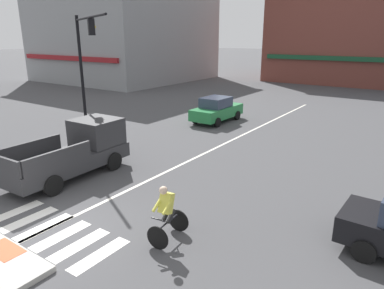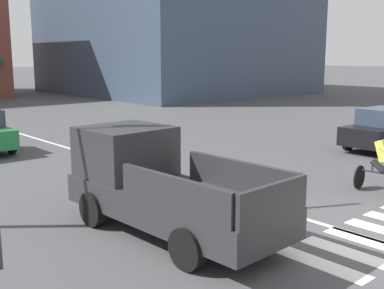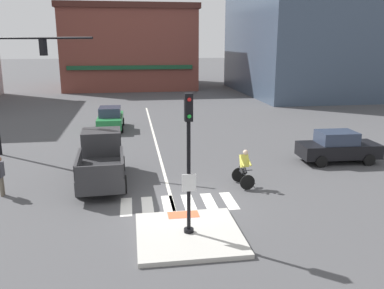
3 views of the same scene
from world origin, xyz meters
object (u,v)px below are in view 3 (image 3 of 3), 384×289
object	(u,v)px
signal_pole	(189,151)
pedestrian_at_curb_left	(0,173)
car_green_westbound_distant	(110,118)
car_black_cross_right	(338,147)
pickup_truck_charcoal_westbound_near	(102,159)
cyclist	(244,167)
traffic_light_mast	(11,76)

from	to	relation	value
signal_pole	pedestrian_at_curb_left	bearing A→B (deg)	146.24
signal_pole	car_green_westbound_distant	distance (m)	17.66
signal_pole	pedestrian_at_curb_left	size ratio (longest dim) A/B	2.69
signal_pole	car_green_westbound_distant	world-z (taller)	signal_pole
car_black_cross_right	pickup_truck_charcoal_westbound_near	bearing A→B (deg)	-175.03
cyclist	car_black_cross_right	bearing A→B (deg)	25.86
car_green_westbound_distant	pedestrian_at_curb_left	bearing A→B (deg)	-106.99
traffic_light_mast	pedestrian_at_curb_left	world-z (taller)	traffic_light_mast
car_green_westbound_distant	pedestrian_at_curb_left	distance (m)	13.12
car_green_westbound_distant	pickup_truck_charcoal_westbound_near	xyz separation A→B (m)	(0.10, -11.15, 0.17)
car_black_cross_right	pedestrian_at_curb_left	world-z (taller)	pedestrian_at_curb_left
traffic_light_mast	pedestrian_at_curb_left	bearing A→B (deg)	-82.29
cyclist	pickup_truck_charcoal_westbound_near	bearing A→B (deg)	163.60
traffic_light_mast	pickup_truck_charcoal_westbound_near	bearing A→B (deg)	-44.09
car_black_cross_right	pickup_truck_charcoal_westbound_near	world-z (taller)	pickup_truck_charcoal_westbound_near
car_black_cross_right	car_green_westbound_distant	xyz separation A→B (m)	(-12.09, 10.11, 0.00)
signal_pole	pickup_truck_charcoal_westbound_near	distance (m)	7.09
car_black_cross_right	car_green_westbound_distant	world-z (taller)	same
car_green_westbound_distant	cyclist	size ratio (longest dim) A/B	2.46
car_green_westbound_distant	pickup_truck_charcoal_westbound_near	distance (m)	11.15
car_black_cross_right	pedestrian_at_curb_left	distance (m)	16.12
pickup_truck_charcoal_westbound_near	car_green_westbound_distant	bearing A→B (deg)	90.49
pickup_truck_charcoal_westbound_near	cyclist	distance (m)	6.39
traffic_light_mast	car_green_westbound_distant	distance (m)	8.80
traffic_light_mast	pedestrian_at_curb_left	distance (m)	6.95
traffic_light_mast	cyclist	xyz separation A→B (m)	(10.87, -6.40, -3.53)
pickup_truck_charcoal_westbound_near	cyclist	size ratio (longest dim) A/B	3.07
car_black_cross_right	cyclist	world-z (taller)	cyclist
car_black_cross_right	traffic_light_mast	bearing A→B (deg)	168.02
pickup_truck_charcoal_westbound_near	pedestrian_at_curb_left	bearing A→B (deg)	-160.43
car_green_westbound_distant	car_black_cross_right	bearing A→B (deg)	-39.89
car_black_cross_right	cyclist	xyz separation A→B (m)	(-5.87, -2.85, 0.06)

